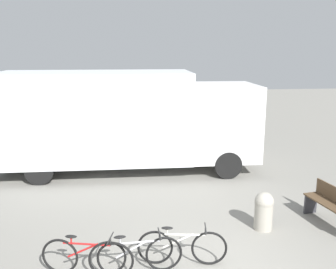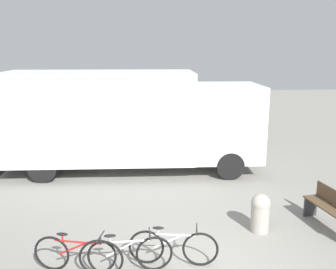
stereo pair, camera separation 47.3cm
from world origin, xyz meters
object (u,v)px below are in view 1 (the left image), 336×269
Objects in this scene: bicycle_near at (87,257)px; bicycle_far at (182,247)px; park_bench at (333,205)px; bicycle_middle at (136,255)px; bollard_near_bench at (264,210)px; delivery_truck at (126,118)px.

bicycle_near is 1.76m from bicycle_far.
bicycle_near is 0.99× the size of bicycle_far.
bicycle_middle is at bearing 97.36° from park_bench.
bollard_near_bench is (2.05, 1.22, 0.11)m from bicycle_far.
bicycle_near is at bearing -160.01° from bollard_near_bench.
bicycle_near is 0.88m from bicycle_middle.
delivery_truck is 4.90× the size of bicycle_middle.
bicycle_middle is at bearing -159.35° from bicycle_far.
delivery_truck is at bearing 36.50° from park_bench.
bicycle_far is (-3.70, -1.23, -0.14)m from park_bench.
bollard_near_bench is (3.80, 1.38, 0.11)m from bicycle_near.
delivery_truck reaches higher than bicycle_near.
park_bench is 0.92× the size of bicycle_near.
park_bench is at bearing 26.30° from bicycle_far.
bicycle_middle is (0.17, -5.93, -1.43)m from delivery_truck.
park_bench reaches higher than bicycle_near.
bicycle_middle is 0.90m from bicycle_far.
delivery_truck reaches higher than bicycle_far.
delivery_truck reaches higher than park_bench.
delivery_truck is 6.00m from bicycle_far.
bicycle_far is at bearing 9.84° from bicycle_middle.
bicycle_near and bicycle_middle have the same top height.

